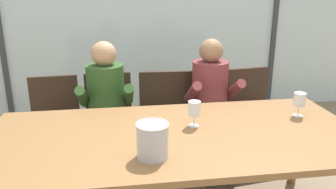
# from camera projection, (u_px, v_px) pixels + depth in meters

# --- Properties ---
(ground) EXTENTS (14.00, 14.00, 0.00)m
(ground) POSITION_uv_depth(u_px,v_px,m) (158.00, 160.00, 3.37)
(ground) COLOR #847056
(window_glass_panel) EXTENTS (7.59, 0.03, 2.60)m
(window_glass_panel) POSITION_uv_depth(u_px,v_px,m) (144.00, 12.00, 4.27)
(window_glass_panel) COLOR silver
(window_glass_panel) RESTS_ON ground
(window_mullion_right) EXTENTS (0.06, 0.06, 2.60)m
(window_mullion_right) POSITION_uv_depth(u_px,v_px,m) (276.00, 10.00, 4.49)
(window_mullion_right) COLOR #38383D
(window_mullion_right) RESTS_ON ground
(hillside_vineyard) EXTENTS (13.59, 2.40, 1.84)m
(hillside_vineyard) POSITION_uv_depth(u_px,v_px,m) (132.00, 18.00, 7.40)
(hillside_vineyard) COLOR #386633
(hillside_vineyard) RESTS_ON ground
(dining_table) EXTENTS (2.39, 1.10, 0.73)m
(dining_table) POSITION_uv_depth(u_px,v_px,m) (176.00, 143.00, 2.22)
(dining_table) COLOR olive
(dining_table) RESTS_ON ground
(chair_near_curtain) EXTENTS (0.47, 0.47, 0.87)m
(chair_near_curtain) POSITION_uv_depth(u_px,v_px,m) (55.00, 119.00, 3.04)
(chair_near_curtain) COLOR #332319
(chair_near_curtain) RESTS_ON ground
(chair_left_of_center) EXTENTS (0.45, 0.45, 0.87)m
(chair_left_of_center) POSITION_uv_depth(u_px,v_px,m) (109.00, 115.00, 3.14)
(chair_left_of_center) COLOR #332319
(chair_left_of_center) RESTS_ON ground
(chair_center) EXTENTS (0.46, 0.46, 0.87)m
(chair_center) POSITION_uv_depth(u_px,v_px,m) (163.00, 113.00, 3.19)
(chair_center) COLOR #332319
(chair_center) RESTS_ON ground
(chair_right_of_center) EXTENTS (0.47, 0.47, 0.87)m
(chair_right_of_center) POSITION_uv_depth(u_px,v_px,m) (208.00, 110.00, 3.25)
(chair_right_of_center) COLOR #332319
(chair_right_of_center) RESTS_ON ground
(chair_near_window_right) EXTENTS (0.49, 0.49, 0.87)m
(chair_near_window_right) POSITION_uv_depth(u_px,v_px,m) (251.00, 107.00, 3.32)
(chair_near_window_right) COLOR #332319
(chair_near_window_right) RESTS_ON ground
(person_olive_shirt) EXTENTS (0.46, 0.61, 1.19)m
(person_olive_shirt) POSITION_uv_depth(u_px,v_px,m) (106.00, 103.00, 2.93)
(person_olive_shirt) COLOR #2D5123
(person_olive_shirt) RESTS_ON ground
(person_maroon_top) EXTENTS (0.47, 0.62, 1.19)m
(person_maroon_top) POSITION_uv_depth(u_px,v_px,m) (212.00, 98.00, 3.06)
(person_maroon_top) COLOR brown
(person_maroon_top) RESTS_ON ground
(ice_bucket_primary) EXTENTS (0.18, 0.18, 0.20)m
(ice_bucket_primary) POSITION_uv_depth(u_px,v_px,m) (153.00, 140.00, 1.88)
(ice_bucket_primary) COLOR #B7B7BC
(ice_bucket_primary) RESTS_ON dining_table
(wine_glass_by_left_taster) EXTENTS (0.08, 0.08, 0.17)m
(wine_glass_by_left_taster) POSITION_uv_depth(u_px,v_px,m) (299.00, 100.00, 2.46)
(wine_glass_by_left_taster) COLOR silver
(wine_glass_by_left_taster) RESTS_ON dining_table
(wine_glass_near_bucket) EXTENTS (0.08, 0.08, 0.17)m
(wine_glass_near_bucket) POSITION_uv_depth(u_px,v_px,m) (194.00, 109.00, 2.28)
(wine_glass_near_bucket) COLOR silver
(wine_glass_near_bucket) RESTS_ON dining_table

